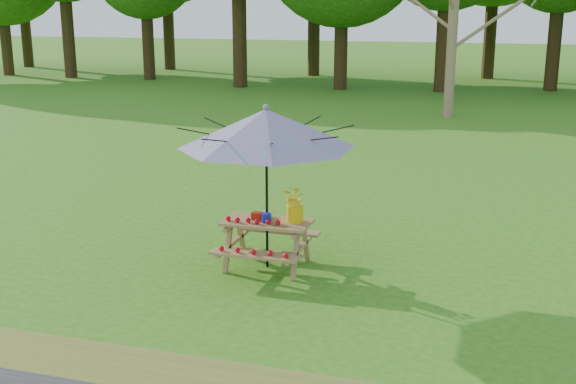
# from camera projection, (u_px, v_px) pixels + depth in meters

# --- Properties ---
(ground) EXTENTS (120.00, 120.00, 0.00)m
(ground) POSITION_uv_depth(u_px,v_px,m) (114.00, 264.00, 10.15)
(ground) COLOR #2D6F15
(ground) RESTS_ON ground
(picnic_table) EXTENTS (1.20, 1.32, 0.67)m
(picnic_table) POSITION_uv_depth(u_px,v_px,m) (267.00, 245.00, 9.94)
(picnic_table) COLOR #A36D49
(picnic_table) RESTS_ON ground
(patio_umbrella) EXTENTS (3.12, 3.12, 2.27)m
(patio_umbrella) POSITION_uv_depth(u_px,v_px,m) (266.00, 128.00, 9.52)
(patio_umbrella) COLOR black
(patio_umbrella) RESTS_ON ground
(produce_bins) EXTENTS (0.31, 0.36, 0.13)m
(produce_bins) POSITION_uv_depth(u_px,v_px,m) (263.00, 216.00, 9.87)
(produce_bins) COLOR #B11D0E
(produce_bins) RESTS_ON picnic_table
(tomatoes_row) EXTENTS (0.77, 0.13, 0.07)m
(tomatoes_row) POSITION_uv_depth(u_px,v_px,m) (252.00, 221.00, 9.72)
(tomatoes_row) COLOR red
(tomatoes_row) RESTS_ON picnic_table
(flower_bucket) EXTENTS (0.37, 0.35, 0.51)m
(flower_bucket) POSITION_uv_depth(u_px,v_px,m) (295.00, 202.00, 9.75)
(flower_bucket) COLOR yellow
(flower_bucket) RESTS_ON picnic_table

